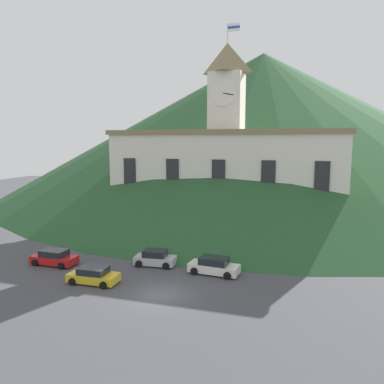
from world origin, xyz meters
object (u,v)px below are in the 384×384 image
object	(u,v)px
car_silver_hatch	(155,258)
car_gray_pickup	(205,242)
car_yellow_coupe	(93,276)
street_lamp_far_left	(267,212)
pedestrian	(167,236)
street_lamp_far_right	(176,206)
car_red_sedan	(54,258)
car_white_taxi	(214,266)

from	to	relation	value
car_silver_hatch	car_gray_pickup	bearing A→B (deg)	60.54
car_silver_hatch	car_yellow_coupe	world-z (taller)	car_silver_hatch
street_lamp_far_left	pedestrian	xyz separation A→B (m)	(-10.87, -3.57, -2.74)
street_lamp_far_right	car_silver_hatch	distance (m)	11.37
car_gray_pickup	car_red_sedan	world-z (taller)	car_gray_pickup
street_lamp_far_left	street_lamp_far_right	bearing A→B (deg)	180.00
street_lamp_far_right	car_red_sedan	xyz separation A→B (m)	(-7.65, -13.42, -3.15)
street_lamp_far_right	car_gray_pickup	size ratio (longest dim) A/B	0.99
car_gray_pickup	car_white_taxi	world-z (taller)	car_gray_pickup
street_lamp_far_left	car_gray_pickup	bearing A→B (deg)	-146.37
car_silver_hatch	car_red_sedan	distance (m)	9.74
car_gray_pickup	car_yellow_coupe	xyz separation A→B (m)	(-6.34, -12.31, -0.18)
car_red_sedan	car_yellow_coupe	world-z (taller)	car_red_sedan
street_lamp_far_left	car_white_taxi	distance (m)	12.19
car_white_taxi	car_yellow_coupe	xyz separation A→B (m)	(-9.13, -5.10, -0.07)
car_white_taxi	car_silver_hatch	world-z (taller)	same
car_silver_hatch	car_white_taxi	bearing A→B (deg)	-9.57
pedestrian	car_red_sedan	bearing A→B (deg)	68.48
pedestrian	street_lamp_far_left	bearing A→B (deg)	-144.96
street_lamp_far_right	street_lamp_far_left	distance (m)	11.02
street_lamp_far_left	car_red_sedan	distance (m)	23.19
car_red_sedan	car_yellow_coupe	size ratio (longest dim) A/B	1.04
car_white_taxi	car_red_sedan	bearing A→B (deg)	-167.13
car_gray_pickup	car_silver_hatch	bearing A→B (deg)	66.52
car_yellow_coupe	pedestrian	xyz separation A→B (m)	(1.65, 12.85, 0.33)
car_silver_hatch	car_yellow_coupe	xyz separation A→B (m)	(-3.23, -5.63, -0.07)
car_white_taxi	street_lamp_far_left	bearing A→B (deg)	78.38
street_lamp_far_right	pedestrian	size ratio (longest dim) A/B	3.02
pedestrian	car_white_taxi	bearing A→B (deg)	150.86
street_lamp_far_right	car_white_taxi	size ratio (longest dim) A/B	1.14
street_lamp_far_left	car_yellow_coupe	xyz separation A→B (m)	(-12.52, -16.42, -3.07)
car_white_taxi	car_red_sedan	xyz separation A→B (m)	(-15.28, -2.10, -0.02)
street_lamp_far_right	pedestrian	world-z (taller)	street_lamp_far_right
street_lamp_far_right	car_yellow_coupe	world-z (taller)	street_lamp_far_right
car_silver_hatch	car_red_sedan	world-z (taller)	car_silver_hatch
car_silver_hatch	pedestrian	xyz separation A→B (m)	(-1.58, 7.22, 0.27)
street_lamp_far_right	pedestrian	distance (m)	4.58
street_lamp_far_left	car_yellow_coupe	size ratio (longest dim) A/B	1.20
street_lamp_far_left	car_gray_pickup	distance (m)	7.96
car_gray_pickup	car_red_sedan	distance (m)	15.58
street_lamp_far_left	pedestrian	world-z (taller)	street_lamp_far_left
car_white_taxi	car_silver_hatch	bearing A→B (deg)	179.94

